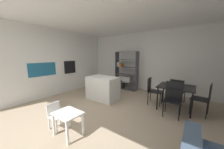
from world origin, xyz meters
TOP-DOWN VIEW (x-y plane):
  - ground_plane at (0.00, 0.00)m, footprint 9.10×9.10m
  - ceiling_slab at (0.00, 0.00)m, footprint 6.62×5.87m
  - back_partition at (0.00, 2.90)m, footprint 6.62×0.06m
  - tall_cabinet_run_left at (-2.93, 0.00)m, footprint 0.64×5.29m
  - cabinet_niche_splashback at (-2.60, -0.55)m, footprint 0.01×1.04m
  - built_in_oven at (-2.59, 0.67)m, footprint 0.06×0.58m
  - kitchen_island at (-0.59, 0.71)m, footprint 1.20×0.72m
  - open_bookshelf at (-0.55, 2.49)m, footprint 1.15×0.36m
  - child_table at (0.19, -1.35)m, footprint 0.57×0.46m
  - child_chair_left at (-0.28, -1.36)m, footprint 0.35×0.35m
  - dining_table at (1.86, 1.40)m, footprint 1.01×0.92m
  - dining_chair_near at (1.86, 0.92)m, footprint 0.46×0.43m
  - dining_chair_window_side at (2.59, 1.38)m, footprint 0.50×0.49m
  - dining_chair_far at (1.85, 1.88)m, footprint 0.49×0.51m
  - dining_chair_island_side at (1.13, 1.39)m, footprint 0.48×0.45m

SIDE VIEW (x-z plane):
  - ground_plane at x=0.00m, z-range 0.00..0.00m
  - child_chair_left at x=-0.28m, z-range 0.03..0.63m
  - child_table at x=0.19m, z-range 0.16..0.67m
  - kitchen_island at x=-0.59m, z-range 0.00..0.89m
  - dining_chair_far at x=1.85m, z-range 0.09..0.98m
  - dining_chair_island_side at x=1.13m, z-range 0.09..1.02m
  - dining_chair_window_side at x=2.59m, z-range 0.09..1.04m
  - dining_chair_near at x=1.86m, z-range 0.08..1.04m
  - dining_table at x=1.86m, z-range 0.30..1.05m
  - open_bookshelf at x=-0.55m, z-range -0.15..1.75m
  - cabinet_niche_splashback at x=-2.60m, z-range 0.90..1.43m
  - built_in_oven at x=-2.59m, z-range 0.87..1.46m
  - back_partition at x=0.00m, z-range 0.00..2.83m
  - tall_cabinet_run_left at x=-2.93m, z-range 0.00..2.83m
  - ceiling_slab at x=0.00m, z-range 2.83..2.89m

